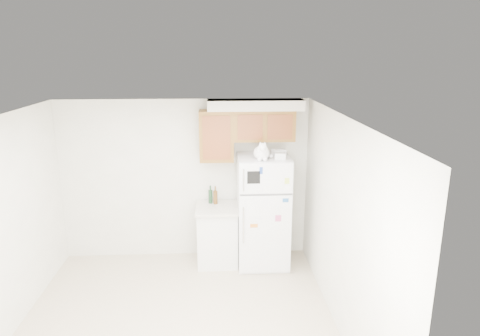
{
  "coord_description": "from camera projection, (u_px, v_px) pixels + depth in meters",
  "views": [
    {
      "loc": [
        0.5,
        -4.39,
        3.17
      ],
      "look_at": [
        0.83,
        1.55,
        1.55
      ],
      "focal_mm": 32.0,
      "sensor_mm": 36.0,
      "label": 1
    }
  ],
  "objects": [
    {
      "name": "room_shell",
      "position": [
        184.0,
        189.0,
        4.84
      ],
      "size": [
        3.84,
        4.04,
        2.52
      ],
      "color": "silver",
      "rests_on": "ground_plane"
    },
    {
      "name": "refrigerator",
      "position": [
        263.0,
        211.0,
        6.42
      ],
      "size": [
        0.76,
        0.78,
        1.7
      ],
      "color": "white",
      "rests_on": "ground_plane"
    },
    {
      "name": "storage_box_back",
      "position": [
        279.0,
        153.0,
        6.23
      ],
      "size": [
        0.21,
        0.17,
        0.1
      ],
      "primitive_type": "cube",
      "rotation": [
        0.0,
        0.0,
        0.28
      ],
      "color": "white",
      "rests_on": "refrigerator"
    },
    {
      "name": "storage_box_front",
      "position": [
        280.0,
        156.0,
        6.05
      ],
      "size": [
        0.16,
        0.12,
        0.09
      ],
      "primitive_type": "cube",
      "rotation": [
        0.0,
        0.0,
        -0.08
      ],
      "color": "white",
      "rests_on": "refrigerator"
    },
    {
      "name": "ground_plane",
      "position": [
        177.0,
        331.0,
        5.04
      ],
      "size": [
        3.8,
        4.0,
        0.01
      ],
      "primitive_type": "cube",
      "color": "#C0B193"
    },
    {
      "name": "base_counter",
      "position": [
        217.0,
        234.0,
        6.56
      ],
      "size": [
        0.64,
        0.64,
        0.92
      ],
      "color": "white",
      "rests_on": "ground_plane"
    },
    {
      "name": "cat",
      "position": [
        262.0,
        152.0,
        6.0
      ],
      "size": [
        0.28,
        0.41,
        0.29
      ],
      "color": "white",
      "rests_on": "refrigerator"
    },
    {
      "name": "bottle_green",
      "position": [
        211.0,
        194.0,
        6.55
      ],
      "size": [
        0.07,
        0.07,
        0.28
      ],
      "primitive_type": null,
      "color": "#19381E",
      "rests_on": "base_counter"
    },
    {
      "name": "bottle_amber",
      "position": [
        215.0,
        195.0,
        6.51
      ],
      "size": [
        0.07,
        0.07,
        0.28
      ],
      "primitive_type": null,
      "color": "#593814",
      "rests_on": "base_counter"
    }
  ]
}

